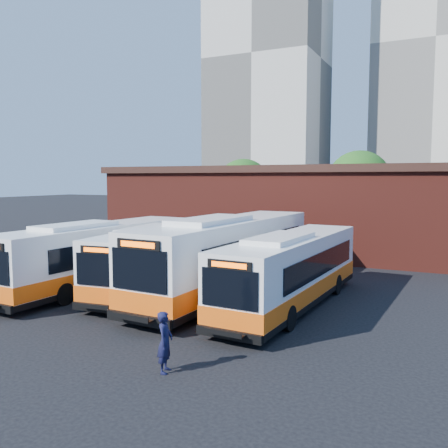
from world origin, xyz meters
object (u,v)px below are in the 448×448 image
at_px(bus_mideast, 228,258).
at_px(bus_east, 292,273).
at_px(bus_midwest, 165,259).
at_px(transit_worker, 165,342).
at_px(bus_west, 98,257).

height_order(bus_mideast, bus_east, bus_mideast).
xyz_separation_m(bus_midwest, bus_mideast, (3.43, 0.24, 0.25)).
height_order(bus_midwest, bus_mideast, bus_mideast).
relative_size(bus_midwest, transit_worker, 6.82).
bearing_deg(bus_east, bus_midwest, 177.83).
bearing_deg(bus_midwest, bus_east, -11.52).
distance_m(bus_west, bus_mideast, 6.70).
height_order(bus_west, bus_mideast, bus_mideast).
height_order(bus_midwest, bus_east, bus_midwest).
bearing_deg(bus_mideast, bus_east, -11.15).
relative_size(bus_west, bus_east, 1.05).
height_order(bus_mideast, transit_worker, bus_mideast).
bearing_deg(transit_worker, bus_mideast, -2.46).
relative_size(bus_east, transit_worker, 6.77).
bearing_deg(bus_east, transit_worker, -94.34).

